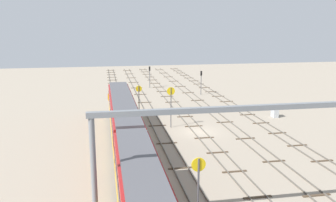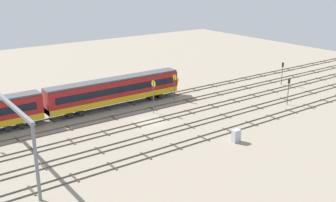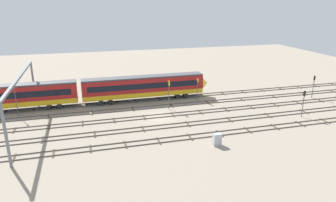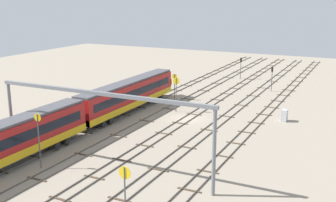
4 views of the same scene
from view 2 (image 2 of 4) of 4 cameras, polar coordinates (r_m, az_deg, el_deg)
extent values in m
plane|color=gray|center=(62.20, -2.47, -2.95)|extent=(149.30, 149.30, 0.00)
cube|color=#59544C|center=(54.47, 3.64, -6.00)|extent=(133.30, 0.07, 0.16)
cube|color=#59544C|center=(55.48, 2.69, -5.52)|extent=(133.30, 0.07, 0.16)
cube|color=#473828|center=(45.91, -18.55, -11.83)|extent=(0.24, 2.40, 0.08)
cube|color=#473828|center=(47.25, -12.99, -10.43)|extent=(0.24, 2.40, 0.08)
cube|color=#473828|center=(49.01, -7.84, -9.03)|extent=(0.24, 2.40, 0.08)
cube|color=#473828|center=(51.15, -3.11, -7.68)|extent=(0.24, 2.40, 0.08)
cube|color=#473828|center=(53.63, 1.17, -6.40)|extent=(0.24, 2.40, 0.08)
cube|color=#473828|center=(56.41, 5.04, -5.21)|extent=(0.24, 2.40, 0.08)
cube|color=#473828|center=(59.44, 8.52, -4.11)|extent=(0.24, 2.40, 0.08)
cube|color=#473828|center=(62.68, 11.64, -3.12)|extent=(0.24, 2.40, 0.08)
cube|color=#473828|center=(66.11, 14.44, -2.21)|extent=(0.24, 2.40, 0.08)
cube|color=#473828|center=(69.69, 16.96, -1.39)|extent=(0.24, 2.40, 0.08)
cube|color=#473828|center=(73.41, 19.23, -0.65)|extent=(0.24, 2.40, 0.08)
cube|color=#473828|center=(77.24, 21.27, 0.02)|extent=(0.24, 2.40, 0.08)
cube|color=#59544C|center=(57.95, 0.59, -4.45)|extent=(133.30, 0.07, 0.16)
cube|color=#59544C|center=(59.02, -0.24, -4.03)|extent=(133.30, 0.07, 0.16)
cube|color=#473828|center=(50.77, -17.14, -8.72)|extent=(0.24, 2.40, 0.08)
cube|color=#473828|center=(53.22, -9.59, -6.86)|extent=(0.24, 2.40, 0.08)
cube|color=#473828|center=(56.55, -2.87, -5.10)|extent=(0.24, 2.40, 0.08)
cube|color=#473828|center=(60.61, 3.00, -3.49)|extent=(0.24, 2.40, 0.08)
cube|color=#473828|center=(65.26, 8.06, -2.07)|extent=(0.24, 2.40, 0.08)
cube|color=#473828|center=(70.38, 12.42, -0.83)|extent=(0.24, 2.40, 0.08)
cube|color=#473828|center=(75.88, 16.16, 0.23)|extent=(0.24, 2.40, 0.08)
cube|color=#473828|center=(81.68, 19.38, 1.15)|extent=(0.24, 2.40, 0.08)
cube|color=#473828|center=(87.72, 22.17, 1.95)|extent=(0.24, 2.40, 0.08)
cube|color=#59544C|center=(61.62, -2.10, -3.07)|extent=(133.30, 0.07, 0.16)
cube|color=#59544C|center=(62.74, -2.83, -2.70)|extent=(133.30, 0.07, 0.16)
cube|color=#473828|center=(55.12, -18.28, -6.67)|extent=(0.24, 2.40, 0.08)
cube|color=#473828|center=(56.65, -13.36, -5.55)|extent=(0.24, 2.40, 0.08)
cube|color=#473828|center=(58.59, -8.75, -4.45)|extent=(0.24, 2.40, 0.08)
cube|color=#473828|center=(60.91, -4.48, -3.41)|extent=(0.24, 2.40, 0.08)
cube|color=#473828|center=(63.55, -0.54, -2.44)|extent=(0.24, 2.40, 0.08)
cube|color=#473828|center=(66.48, 3.05, -1.53)|extent=(0.24, 2.40, 0.08)
cube|color=#473828|center=(69.67, 6.33, -0.70)|extent=(0.24, 2.40, 0.08)
cube|color=#473828|center=(73.08, 9.31, 0.05)|extent=(0.24, 2.40, 0.08)
cube|color=#473828|center=(76.68, 12.02, 0.74)|extent=(0.24, 2.40, 0.08)
cube|color=#473828|center=(80.45, 14.48, 1.36)|extent=(0.24, 2.40, 0.08)
cube|color=#473828|center=(84.36, 16.72, 1.93)|extent=(0.24, 2.40, 0.08)
cube|color=#473828|center=(88.39, 18.76, 2.44)|extent=(0.24, 2.40, 0.08)
cube|color=#473828|center=(92.53, 20.61, 2.90)|extent=(0.24, 2.40, 0.08)
cube|color=#473828|center=(96.77, 22.31, 3.32)|extent=(0.24, 2.40, 0.08)
cube|color=#59544C|center=(65.43, -4.47, -1.85)|extent=(133.30, 0.07, 0.16)
cube|color=#59544C|center=(66.59, -5.12, -1.51)|extent=(133.30, 0.07, 0.16)
cube|color=#473828|center=(59.28, -20.29, -5.14)|extent=(0.24, 2.40, 0.08)
cube|color=#473828|center=(61.40, -13.68, -3.71)|extent=(0.24, 2.40, 0.08)
cube|color=#473828|center=(64.31, -7.61, -2.35)|extent=(0.24, 2.40, 0.08)
cube|color=#473828|center=(67.90, -2.13, -1.10)|extent=(0.24, 2.40, 0.08)
cube|color=#473828|center=(72.08, 2.75, 0.02)|extent=(0.24, 2.40, 0.08)
cube|color=#473828|center=(76.75, 7.07, 1.02)|extent=(0.24, 2.40, 0.08)
cube|color=#473828|center=(81.82, 10.87, 1.89)|extent=(0.24, 2.40, 0.08)
cube|color=#473828|center=(87.22, 14.22, 2.65)|extent=(0.24, 2.40, 0.08)
cube|color=#473828|center=(92.91, 17.18, 3.31)|extent=(0.24, 2.40, 0.08)
cube|color=#473828|center=(98.82, 19.79, 3.89)|extent=(0.24, 2.40, 0.08)
cube|color=#473828|center=(104.92, 22.10, 4.39)|extent=(0.24, 2.40, 0.08)
cube|color=#59544C|center=(69.37, -6.57, -0.76)|extent=(133.30, 0.07, 0.16)
cube|color=#59544C|center=(70.57, -7.15, -0.46)|extent=(133.30, 0.07, 0.16)
cube|color=#473828|center=(64.08, -19.95, -3.38)|extent=(0.24, 2.40, 0.08)
cube|color=#473828|center=(65.39, -15.97, -2.56)|extent=(0.24, 2.40, 0.08)
cube|color=#473828|center=(67.01, -12.18, -1.77)|extent=(0.24, 2.40, 0.08)
cube|color=#473828|center=(68.92, -8.58, -1.01)|extent=(0.24, 2.40, 0.08)
cube|color=#473828|center=(71.11, -5.19, -0.28)|extent=(0.24, 2.40, 0.08)
cube|color=#473828|center=(73.53, -2.02, 0.39)|extent=(0.24, 2.40, 0.08)
cube|color=#473828|center=(76.18, 0.94, 1.03)|extent=(0.24, 2.40, 0.08)
cube|color=#473828|center=(79.02, 3.70, 1.61)|extent=(0.24, 2.40, 0.08)
cube|color=#473828|center=(82.04, 6.27, 2.15)|extent=(0.24, 2.40, 0.08)
cube|color=#473828|center=(85.22, 8.64, 2.65)|extent=(0.24, 2.40, 0.08)
cube|color=#473828|center=(88.55, 10.85, 3.10)|extent=(0.24, 2.40, 0.08)
cube|color=#473828|center=(92.00, 12.89, 3.52)|extent=(0.24, 2.40, 0.08)
cube|color=#473828|center=(95.56, 14.79, 3.91)|extent=(0.24, 2.40, 0.08)
cube|color=#473828|center=(99.22, 16.55, 4.26)|extent=(0.24, 2.40, 0.08)
cube|color=#473828|center=(102.97, 18.18, 4.58)|extent=(0.24, 2.40, 0.08)
cube|color=#473828|center=(106.81, 19.70, 4.88)|extent=(0.24, 2.40, 0.08)
cube|color=#473828|center=(110.71, 21.11, 5.15)|extent=(0.24, 2.40, 0.08)
cube|color=#473828|center=(114.68, 22.43, 5.40)|extent=(0.24, 2.40, 0.08)
cube|color=maroon|center=(68.85, -7.42, 1.49)|extent=(24.00, 2.90, 3.60)
cube|color=gold|center=(69.24, -7.38, 0.41)|extent=(24.00, 2.94, 0.90)
cube|color=#4C4C51|center=(68.33, -7.48, 3.06)|extent=(24.00, 2.50, 0.30)
cube|color=black|center=(67.50, -6.83, 1.56)|extent=(22.00, 0.04, 1.10)
cube|color=black|center=(69.97, -8.01, 2.10)|extent=(22.00, 0.04, 1.10)
cylinder|color=black|center=(66.07, -13.86, -1.65)|extent=(0.90, 2.70, 0.90)
cylinder|color=black|center=(66.72, -12.44, -1.35)|extent=(0.90, 2.70, 0.90)
cylinder|color=black|center=(72.83, -2.68, 0.68)|extent=(0.90, 2.70, 0.90)
cylinder|color=black|center=(73.79, -1.52, 0.92)|extent=(0.90, 2.70, 0.90)
cylinder|color=black|center=(63.43, -21.73, -3.26)|extent=(0.90, 2.70, 0.90)
cylinder|color=black|center=(63.84, -20.18, -2.94)|extent=(0.90, 2.70, 0.90)
cone|color=gold|center=(75.60, 1.10, 2.97)|extent=(1.60, 3.24, 3.24)
cylinder|color=slate|center=(42.15, -17.96, -8.38)|extent=(0.36, 0.36, 8.11)
cylinder|color=#4C4C51|center=(71.93, 0.91, 1.87)|extent=(0.12, 0.12, 4.57)
cylinder|color=yellow|center=(71.46, 0.94, 3.32)|extent=(0.05, 0.93, 0.93)
cube|color=black|center=(71.48, 0.96, 3.32)|extent=(0.02, 0.42, 0.12)
cylinder|color=#4C4C51|center=(65.18, -2.05, 0.56)|extent=(0.12, 0.12, 5.42)
cylinder|color=yellow|center=(64.58, -2.05, 2.45)|extent=(0.05, 1.07, 1.07)
cube|color=black|center=(64.60, -2.02, 2.45)|extent=(0.02, 0.48, 0.12)
cylinder|color=#4C4C51|center=(72.48, 16.47, 0.92)|extent=(0.14, 0.14, 3.78)
cube|color=black|center=(71.86, 16.63, 2.71)|extent=(0.20, 0.32, 0.90)
sphere|color=yellow|center=(71.90, 16.70, 2.87)|extent=(0.20, 0.20, 0.20)
sphere|color=#262626|center=(72.00, 16.67, 2.57)|extent=(0.20, 0.20, 0.20)
cylinder|color=#4C4C51|center=(84.88, 15.68, 3.39)|extent=(0.14, 0.14, 3.73)
cube|color=black|center=(84.36, 15.81, 4.92)|extent=(0.20, 0.32, 0.90)
sphere|color=yellow|center=(84.40, 15.87, 5.05)|extent=(0.20, 0.20, 0.20)
sphere|color=#262626|center=(84.49, 15.84, 4.79)|extent=(0.20, 0.20, 0.20)
cube|color=#B2B7BC|center=(55.59, 9.53, -4.84)|extent=(1.12, 0.76, 1.72)
cube|color=#333333|center=(55.88, 9.95, -4.45)|extent=(0.02, 0.53, 0.24)
camera|label=1|loc=(61.73, -45.43, 4.67)|focal=38.04mm
camera|label=3|loc=(20.42, 54.41, 2.62)|focal=33.11mm
camera|label=4|loc=(33.66, -76.81, -3.53)|focal=44.97mm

